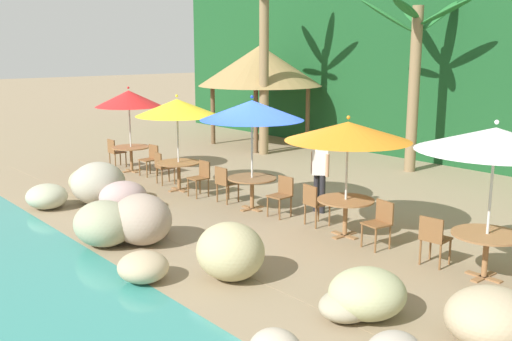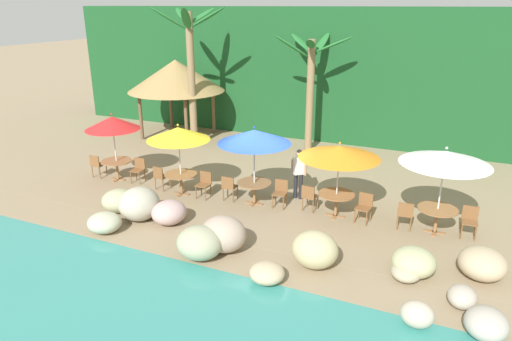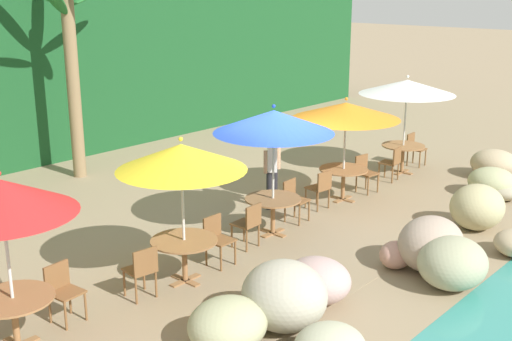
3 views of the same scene
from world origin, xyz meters
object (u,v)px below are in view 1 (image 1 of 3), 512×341
Objects in this scene: dining_table_yellow at (179,167)px; chair_orange_inland at (314,202)px; umbrella_red at (129,99)px; chair_blue_seaward at (282,193)px; chair_red_inland at (115,151)px; palapa_hut at (260,66)px; umbrella_white at (495,139)px; dining_table_red at (131,151)px; umbrella_yellow at (177,107)px; dining_table_orange at (346,206)px; palm_tree_second at (415,57)px; waiter_in_white at (320,169)px; chair_yellow_seaward at (201,176)px; chair_orange_seaward at (380,221)px; chair_blue_inland at (225,182)px; chair_yellow_inland at (162,166)px; dining_table_blue at (252,183)px; chair_red_seaward at (151,158)px; umbrella_blue at (252,110)px; palm_tree_nearest at (264,37)px; dining_table_white at (487,241)px.

dining_table_yellow is 4.40m from chair_orange_inland.
chair_blue_seaward is at bearing 2.14° from umbrella_red.
palapa_hut is at bearing 94.14° from chair_red_inland.
palapa_hut reaches higher than chair_blue_seaward.
umbrella_red is 10.98m from umbrella_white.
umbrella_yellow is at bearing -4.02° from dining_table_red.
dining_table_yellow is at bearing -174.20° from chair_orange_inland.
chair_orange_inland is (-0.85, 0.01, -0.10)m from dining_table_orange.
dining_table_yellow is at bearing -109.74° from palm_tree_second.
waiter_in_white is at bearing 9.22° from dining_table_red.
chair_orange_seaward is (5.24, 0.32, 0.00)m from chair_yellow_seaward.
chair_orange_inland is 0.51× the size of waiter_in_white.
chair_blue_inland is (0.89, 0.05, 0.00)m from chair_yellow_seaward.
chair_yellow_seaward is at bearing -157.79° from waiter_in_white.
umbrella_red is 0.98× the size of umbrella_white.
umbrella_red reaches higher than chair_red_inland.
chair_red_inland is at bearing -179.49° from chair_blue_inland.
chair_yellow_inland is at bearing -5.00° from umbrella_red.
umbrella_red reaches higher than dining_table_blue.
chair_red_seaward is 0.79× the size of dining_table_blue.
umbrella_blue is at bearing -169.61° from chair_blue_seaward.
umbrella_yellow is 5.99m from palm_tree_nearest.
umbrella_blue is (2.59, 0.28, 1.64)m from dining_table_yellow.
chair_blue_seaward is 4.67m from dining_table_white.
chair_red_seaward is at bearing 169.76° from umbrella_yellow.
chair_red_inland is 11.96m from umbrella_white.
chair_red_seaward is 0.34× the size of umbrella_white.
chair_red_inland and chair_orange_inland have the same top height.
dining_table_white is at bearing 2.61° from umbrella_blue.
chair_orange_inland is at bearing -178.61° from dining_table_white.
dining_table_yellow is (2.88, -0.20, 0.00)m from dining_table_red.
dining_table_blue is at bearing -41.56° from palapa_hut.
dining_table_red is at bearing 175.98° from dining_table_yellow.
palapa_hut is at bearing 143.76° from palm_tree_nearest.
chair_orange_seaward is 2.01m from dining_table_white.
chair_orange_seaward is at bearing 1.37° from dining_table_red.
palapa_hut is at bearing 142.47° from chair_blue_seaward.
palm_tree_second reaches higher than dining_table_orange.
umbrella_yellow is 1.52m from dining_table_yellow.
palapa_hut is (-5.03, 6.19, 2.41)m from chair_yellow_seaward.
waiter_in_white is at bearing -31.27° from palm_tree_nearest.
waiter_in_white is (4.59, 1.25, 0.47)m from chair_yellow_inland.
umbrella_red is at bearing -178.21° from dining_table_red.
umbrella_red reaches higher than chair_orange_inland.
chair_blue_seaward is at bearing 7.49° from chair_yellow_seaward.
umbrella_blue is 1.02× the size of umbrella_white.
chair_red_inland and chair_yellow_seaward have the same top height.
umbrella_yellow is (2.05, -0.37, 1.62)m from chair_red_seaward.
palm_tree_second is at bearing 76.90° from chair_yellow_seaward.
chair_orange_inland is 3.71m from dining_table_white.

